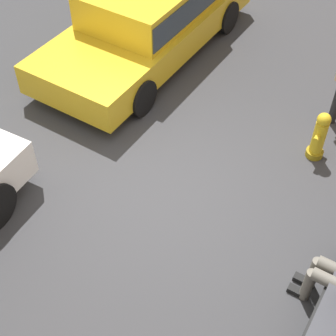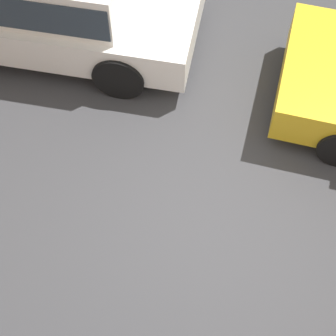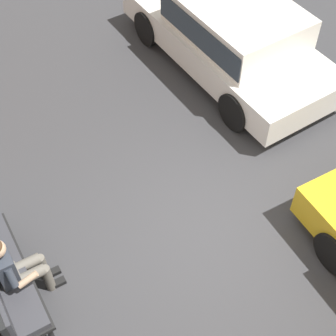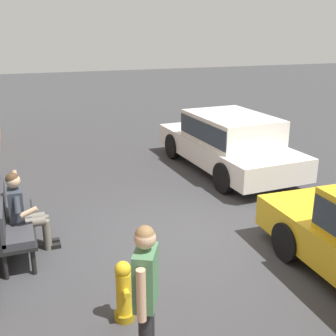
# 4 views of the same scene
# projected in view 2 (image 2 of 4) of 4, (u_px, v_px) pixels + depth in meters

# --- Properties ---
(ground_plane) EXTENTS (60.00, 60.00, 0.00)m
(ground_plane) POSITION_uv_depth(u_px,v_px,m) (216.00, 218.00, 5.95)
(ground_plane) COLOR #38383A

